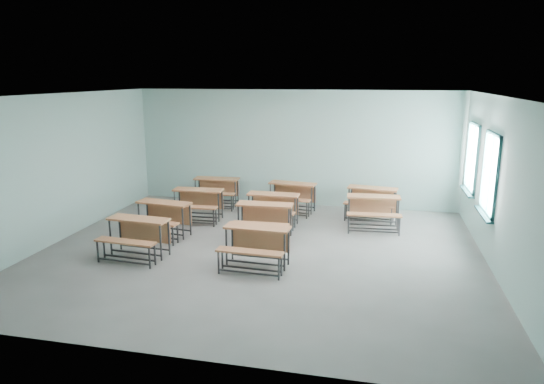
{
  "coord_description": "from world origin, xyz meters",
  "views": [
    {
      "loc": [
        2.3,
        -9.22,
        3.56
      ],
      "look_at": [
        -0.0,
        1.2,
        1.0
      ],
      "focal_mm": 32.0,
      "sensor_mm": 36.0,
      "label": 1
    }
  ],
  "objects": [
    {
      "name": "room",
      "position": [
        0.08,
        0.03,
        1.6
      ],
      "size": [
        9.04,
        8.04,
        3.24
      ],
      "color": "slate",
      "rests_on": "ground"
    },
    {
      "name": "desk_unit_r0c0",
      "position": [
        -2.34,
        -0.8,
        0.52
      ],
      "size": [
        1.31,
        0.93,
        0.78
      ],
      "rotation": [
        0.0,
        0.0,
        -0.08
      ],
      "color": "#A4603B",
      "rests_on": "ground"
    },
    {
      "name": "desk_unit_r0c1",
      "position": [
        0.13,
        -0.81,
        0.52
      ],
      "size": [
        1.28,
        0.89,
        0.78
      ],
      "rotation": [
        0.0,
        0.0,
        -0.04
      ],
      "color": "#A4603B",
      "rests_on": "ground"
    },
    {
      "name": "desk_unit_r1c0",
      "position": [
        -2.41,
        0.52,
        0.52
      ],
      "size": [
        1.35,
        1.0,
        0.78
      ],
      "rotation": [
        0.0,
        0.0,
        -0.13
      ],
      "color": "#A4603B",
      "rests_on": "ground"
    },
    {
      "name": "desk_unit_r1c1",
      "position": [
        -0.11,
        0.86,
        0.52
      ],
      "size": [
        1.27,
        0.87,
        0.78
      ],
      "rotation": [
        0.0,
        0.0,
        0.03
      ],
      "color": "#A4603B",
      "rests_on": "ground"
    },
    {
      "name": "desk_unit_r2c0",
      "position": [
        -2.08,
        1.88,
        0.52
      ],
      "size": [
        1.28,
        0.89,
        0.78
      ],
      "rotation": [
        0.0,
        0.0,
        0.04
      ],
      "color": "#A4603B",
      "rests_on": "ground"
    },
    {
      "name": "desk_unit_r2c1",
      "position": [
        -0.13,
        1.83,
        0.52
      ],
      "size": [
        1.26,
        0.86,
        0.78
      ],
      "rotation": [
        0.0,
        0.0,
        -0.01
      ],
      "color": "#A4603B",
      "rests_on": "ground"
    },
    {
      "name": "desk_unit_r2c2",
      "position": [
        2.26,
        2.13,
        0.52
      ],
      "size": [
        1.3,
        0.92,
        0.78
      ],
      "rotation": [
        0.0,
        0.0,
        0.07
      ],
      "color": "#A4603B",
      "rests_on": "ground"
    },
    {
      "name": "desk_unit_r3c0",
      "position": [
        -2.07,
        3.29,
        0.52
      ],
      "size": [
        1.29,
        0.9,
        0.78
      ],
      "rotation": [
        0.0,
        0.0,
        0.05
      ],
      "color": "#A4603B",
      "rests_on": "ground"
    },
    {
      "name": "desk_unit_r3c1",
      "position": [
        0.1,
        3.14,
        0.52
      ],
      "size": [
        1.35,
        0.99,
        0.78
      ],
      "rotation": [
        0.0,
        0.0,
        -0.13
      ],
      "color": "#A4603B",
      "rests_on": "ground"
    },
    {
      "name": "desk_unit_r3c2",
      "position": [
        2.2,
        3.03,
        0.52
      ],
      "size": [
        1.35,
        1.0,
        0.78
      ],
      "rotation": [
        0.0,
        0.0,
        -0.14
      ],
      "color": "#A4603B",
      "rests_on": "ground"
    }
  ]
}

